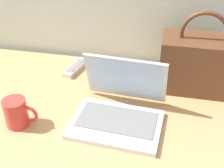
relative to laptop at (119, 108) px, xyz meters
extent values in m
cube|color=tan|center=(-0.06, 0.03, -0.06)|extent=(1.60, 0.76, 0.03)
cube|color=silver|center=(0.00, -0.05, -0.04)|extent=(0.32, 0.24, 0.02)
cube|color=slate|center=(0.00, -0.03, -0.03)|extent=(0.28, 0.16, 0.00)
cube|color=silver|center=(0.01, 0.09, 0.07)|extent=(0.30, 0.09, 0.19)
cube|color=#A5C6EA|center=(0.01, 0.09, 0.07)|extent=(0.27, 0.07, 0.17)
cylinder|color=red|center=(-0.34, -0.11, 0.01)|extent=(0.08, 0.08, 0.10)
torus|color=red|center=(-0.30, -0.11, 0.01)|extent=(0.07, 0.01, 0.07)
cylinder|color=brown|center=(-0.34, -0.11, 0.05)|extent=(0.07, 0.07, 0.00)
cube|color=#B7B7B7|center=(-0.26, 0.29, -0.03)|extent=(0.08, 0.17, 0.02)
cube|color=slate|center=(-0.26, 0.29, -0.02)|extent=(0.06, 0.12, 0.00)
cube|color=#59331E|center=(0.27, 0.25, 0.06)|extent=(0.30, 0.16, 0.22)
torus|color=#59331E|center=(0.27, 0.25, 0.19)|extent=(0.18, 0.02, 0.18)
camera|label=1|loc=(0.14, -0.82, 0.66)|focal=47.99mm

